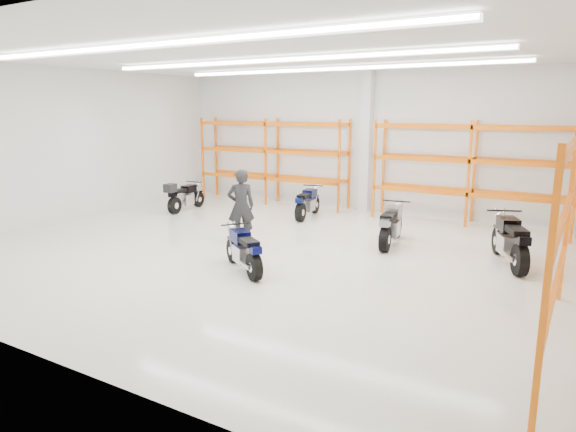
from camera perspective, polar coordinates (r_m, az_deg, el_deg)
The scene contains 11 objects.
ground at distance 12.14m, azimuth -2.08°, elevation -4.01°, with size 14.00×14.00×0.00m, color silver.
room_shell at distance 11.70m, azimuth -2.13°, elevation 11.67°, with size 14.02×12.02×4.51m.
motorcycle_main at distance 10.58m, azimuth -4.91°, elevation -3.99°, with size 1.63×1.19×0.93m.
motorcycle_back_a at distance 17.20m, azimuth -11.54°, elevation 2.09°, with size 0.62×1.95×1.00m.
motorcycle_back_b at distance 15.83m, azimuth 2.13°, elevation 1.38°, with size 0.64×1.94×0.95m.
motorcycle_back_c at distance 12.85m, azimuth 11.36°, elevation -1.13°, with size 0.70×2.10×1.03m.
motorcycle_back_d at distance 11.95m, azimuth 23.47°, elevation -2.71°, with size 1.09×2.12×1.10m.
standing_man at distance 12.87m, azimuth -5.25°, elevation 1.10°, with size 0.68×0.44×1.86m, color black.
structural_column at distance 16.91m, azimuth 8.67°, elevation 8.08°, with size 0.32×0.32×4.50m, color white.
pallet_racking_back_left at distance 18.20m, azimuth -1.83°, elevation 6.99°, with size 5.67×0.87×3.00m.
pallet_racking_back_right at distance 15.66m, azimuth 19.80°, elevation 5.53°, with size 5.67×0.87×3.00m.
Camera 1 is at (6.32, -9.83, 3.30)m, focal length 32.00 mm.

